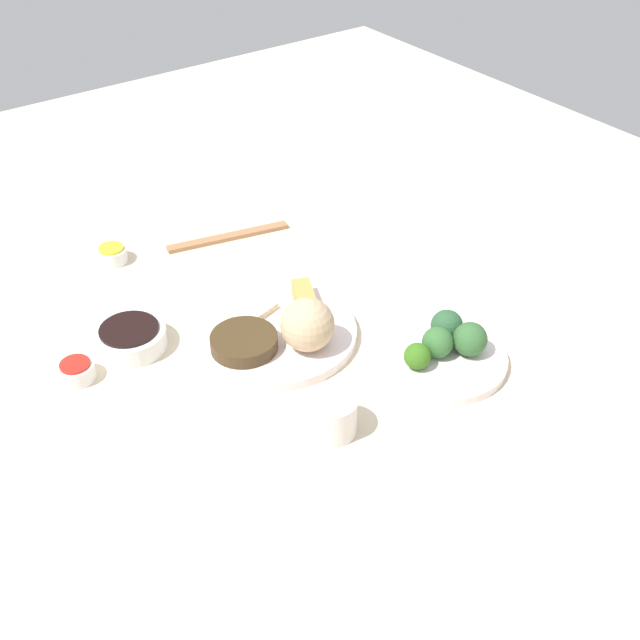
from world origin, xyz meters
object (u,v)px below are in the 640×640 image
object	(u,v)px
main_plate	(276,332)
sauce_ramekin_hot_mustard	(112,255)
broccoli_plate	(440,358)
soy_sauce_bowl	(131,338)
teacup	(332,416)
chopsticks_pair	(228,237)
sauce_ramekin_sweet_and_sour	(77,372)

from	to	relation	value
main_plate	sauce_ramekin_hot_mustard	bearing A→B (deg)	108.68
broccoli_plate	sauce_ramekin_hot_mustard	world-z (taller)	sauce_ramekin_hot_mustard
main_plate	soy_sauce_bowl	bearing A→B (deg)	151.04
soy_sauce_bowl	teacup	distance (m)	0.36
teacup	chopsticks_pair	distance (m)	0.54
main_plate	teacup	distance (m)	0.23
soy_sauce_bowl	sauce_ramekin_hot_mustard	size ratio (longest dim) A/B	2.06
sauce_ramekin_sweet_and_sour	chopsticks_pair	xyz separation A→B (m)	(0.38, 0.21, -0.01)
main_plate	sauce_ramekin_hot_mustard	distance (m)	0.37
broccoli_plate	sauce_ramekin_sweet_and_sour	distance (m)	0.55
main_plate	sauce_ramekin_hot_mustard	world-z (taller)	sauce_ramekin_hot_mustard
sauce_ramekin_hot_mustard	chopsticks_pair	distance (m)	0.22
broccoli_plate	chopsticks_pair	xyz separation A→B (m)	(-0.08, 0.50, -0.00)
sauce_ramekin_hot_mustard	teacup	distance (m)	0.58
main_plate	sauce_ramekin_sweet_and_sour	size ratio (longest dim) A/B	4.86
soy_sauce_bowl	sauce_ramekin_hot_mustard	world-z (taller)	soy_sauce_bowl
main_plate	broccoli_plate	bearing A→B (deg)	-50.07
sauce_ramekin_hot_mustard	chopsticks_pair	xyz separation A→B (m)	(0.21, -0.06, -0.01)
teacup	chopsticks_pair	size ratio (longest dim) A/B	0.29
sauce_ramekin_sweet_and_sour	chopsticks_pair	distance (m)	0.44
soy_sauce_bowl	chopsticks_pair	size ratio (longest dim) A/B	0.48
sauce_ramekin_sweet_and_sour	sauce_ramekin_hot_mustard	bearing A→B (deg)	56.32
sauce_ramekin_hot_mustard	chopsticks_pair	bearing A→B (deg)	-15.01
sauce_ramekin_hot_mustard	teacup	size ratio (longest dim) A/B	0.81
broccoli_plate	chopsticks_pair	world-z (taller)	broccoli_plate
main_plate	sauce_ramekin_sweet_and_sour	xyz separation A→B (m)	(-0.30, 0.09, 0.00)
soy_sauce_bowl	chopsticks_pair	xyz separation A→B (m)	(0.29, 0.19, -0.01)
teacup	chopsticks_pair	bearing A→B (deg)	74.55
sauce_ramekin_sweet_and_sour	broccoli_plate	bearing A→B (deg)	-31.89
soy_sauce_bowl	teacup	xyz separation A→B (m)	(0.14, -0.33, 0.01)
broccoli_plate	sauce_ramekin_sweet_and_sour	size ratio (longest dim) A/B	3.74
soy_sauce_bowl	sauce_ramekin_sweet_and_sour	size ratio (longest dim) A/B	2.06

